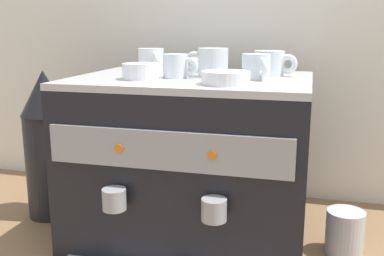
{
  "coord_description": "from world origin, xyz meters",
  "views": [
    {
      "loc": [
        0.31,
        -1.15,
        0.59
      ],
      "look_at": [
        0.0,
        0.0,
        0.32
      ],
      "focal_mm": 42.0,
      "sensor_mm": 36.0,
      "label": 1
    }
  ],
  "objects_px": {
    "ceramic_cup_3": "(177,66)",
    "ceramic_cup_4": "(271,63)",
    "ceramic_bowl_1": "(141,72)",
    "milk_pitcher": "(345,232)",
    "coffee_grinder": "(48,143)",
    "ceramic_bowl_0": "(226,78)",
    "ceramic_bowl_2": "(189,66)",
    "ceramic_cup_0": "(257,66)",
    "ceramic_cup_1": "(212,62)",
    "espresso_machine": "(192,160)",
    "ceramic_cup_2": "(151,59)"
  },
  "relations": [
    {
      "from": "ceramic_cup_3",
      "to": "ceramic_cup_4",
      "type": "xyz_separation_m",
      "value": [
        0.23,
        0.12,
        0.0
      ]
    },
    {
      "from": "ceramic_bowl_1",
      "to": "milk_pitcher",
      "type": "xyz_separation_m",
      "value": [
        0.53,
        0.08,
        -0.42
      ]
    },
    {
      "from": "coffee_grinder",
      "to": "milk_pitcher",
      "type": "height_order",
      "value": "coffee_grinder"
    },
    {
      "from": "ceramic_bowl_0",
      "to": "coffee_grinder",
      "type": "relative_size",
      "value": 0.25
    },
    {
      "from": "ceramic_cup_4",
      "to": "ceramic_bowl_2",
      "type": "distance_m",
      "value": 0.23
    },
    {
      "from": "ceramic_cup_4",
      "to": "ceramic_bowl_2",
      "type": "bearing_deg",
      "value": 177.49
    },
    {
      "from": "ceramic_bowl_0",
      "to": "ceramic_cup_4",
      "type": "bearing_deg",
      "value": 68.87
    },
    {
      "from": "milk_pitcher",
      "to": "ceramic_cup_0",
      "type": "bearing_deg",
      "value": -179.88
    },
    {
      "from": "coffee_grinder",
      "to": "ceramic_bowl_0",
      "type": "bearing_deg",
      "value": -15.26
    },
    {
      "from": "ceramic_cup_1",
      "to": "milk_pitcher",
      "type": "relative_size",
      "value": 1.01
    },
    {
      "from": "espresso_machine",
      "to": "coffee_grinder",
      "type": "distance_m",
      "value": 0.47
    },
    {
      "from": "ceramic_cup_2",
      "to": "ceramic_bowl_2",
      "type": "distance_m",
      "value": 0.14
    },
    {
      "from": "ceramic_cup_3",
      "to": "ceramic_bowl_0",
      "type": "height_order",
      "value": "ceramic_cup_3"
    },
    {
      "from": "ceramic_cup_1",
      "to": "coffee_grinder",
      "type": "distance_m",
      "value": 0.58
    },
    {
      "from": "ceramic_cup_1",
      "to": "ceramic_bowl_0",
      "type": "height_order",
      "value": "ceramic_cup_1"
    },
    {
      "from": "ceramic_cup_2",
      "to": "ceramic_cup_1",
      "type": "bearing_deg",
      "value": -31.22
    },
    {
      "from": "coffee_grinder",
      "to": "ceramic_cup_1",
      "type": "bearing_deg",
      "value": -1.37
    },
    {
      "from": "milk_pitcher",
      "to": "ceramic_bowl_1",
      "type": "bearing_deg",
      "value": -170.89
    },
    {
      "from": "milk_pitcher",
      "to": "ceramic_bowl_2",
      "type": "bearing_deg",
      "value": 168.12
    },
    {
      "from": "ceramic_cup_2",
      "to": "ceramic_bowl_2",
      "type": "xyz_separation_m",
      "value": [
        0.13,
        -0.05,
        -0.01
      ]
    },
    {
      "from": "ceramic_cup_1",
      "to": "ceramic_bowl_0",
      "type": "xyz_separation_m",
      "value": [
        0.07,
        -0.15,
        -0.02
      ]
    },
    {
      "from": "ceramic_bowl_0",
      "to": "milk_pitcher",
      "type": "bearing_deg",
      "value": 23.49
    },
    {
      "from": "ceramic_cup_0",
      "to": "ceramic_cup_4",
      "type": "bearing_deg",
      "value": 71.99
    },
    {
      "from": "ceramic_cup_2",
      "to": "ceramic_cup_4",
      "type": "distance_m",
      "value": 0.37
    },
    {
      "from": "ceramic_bowl_0",
      "to": "ceramic_bowl_2",
      "type": "xyz_separation_m",
      "value": [
        -0.15,
        0.22,
        0.01
      ]
    },
    {
      "from": "ceramic_cup_0",
      "to": "ceramic_cup_1",
      "type": "height_order",
      "value": "ceramic_cup_1"
    },
    {
      "from": "ceramic_cup_4",
      "to": "milk_pitcher",
      "type": "distance_m",
      "value": 0.49
    },
    {
      "from": "ceramic_cup_0",
      "to": "espresso_machine",
      "type": "bearing_deg",
      "value": -178.4
    },
    {
      "from": "ceramic_cup_1",
      "to": "ceramic_bowl_2",
      "type": "distance_m",
      "value": 0.11
    },
    {
      "from": "espresso_machine",
      "to": "ceramic_cup_4",
      "type": "distance_m",
      "value": 0.34
    },
    {
      "from": "milk_pitcher",
      "to": "ceramic_cup_2",
      "type": "bearing_deg",
      "value": 165.71
    },
    {
      "from": "ceramic_cup_2",
      "to": "ceramic_bowl_1",
      "type": "height_order",
      "value": "ceramic_cup_2"
    },
    {
      "from": "ceramic_cup_0",
      "to": "ceramic_cup_3",
      "type": "xyz_separation_m",
      "value": [
        -0.2,
        -0.03,
        -0.0
      ]
    },
    {
      "from": "ceramic_cup_1",
      "to": "ceramic_cup_3",
      "type": "distance_m",
      "value": 0.1
    },
    {
      "from": "ceramic_cup_3",
      "to": "milk_pitcher",
      "type": "bearing_deg",
      "value": 4.5
    },
    {
      "from": "ceramic_cup_1",
      "to": "milk_pitcher",
      "type": "bearing_deg",
      "value": -2.67
    },
    {
      "from": "ceramic_cup_2",
      "to": "ceramic_bowl_1",
      "type": "xyz_separation_m",
      "value": [
        0.06,
        -0.23,
        -0.01
      ]
    },
    {
      "from": "ceramic_bowl_0",
      "to": "espresso_machine",
      "type": "bearing_deg",
      "value": 132.64
    },
    {
      "from": "ceramic_bowl_1",
      "to": "ceramic_cup_0",
      "type": "bearing_deg",
      "value": 16.54
    },
    {
      "from": "ceramic_cup_0",
      "to": "milk_pitcher",
      "type": "distance_m",
      "value": 0.49
    },
    {
      "from": "espresso_machine",
      "to": "coffee_grinder",
      "type": "xyz_separation_m",
      "value": [
        -0.47,
        0.03,
        0.01
      ]
    },
    {
      "from": "ceramic_cup_0",
      "to": "ceramic_cup_2",
      "type": "relative_size",
      "value": 0.98
    },
    {
      "from": "ceramic_bowl_0",
      "to": "ceramic_bowl_1",
      "type": "bearing_deg",
      "value": 168.63
    },
    {
      "from": "ceramic_cup_4",
      "to": "milk_pitcher",
      "type": "xyz_separation_m",
      "value": [
        0.22,
        -0.08,
        -0.43
      ]
    },
    {
      "from": "ceramic_cup_4",
      "to": "ceramic_bowl_1",
      "type": "distance_m",
      "value": 0.35
    },
    {
      "from": "ceramic_cup_1",
      "to": "milk_pitcher",
      "type": "height_order",
      "value": "ceramic_cup_1"
    },
    {
      "from": "ceramic_bowl_2",
      "to": "milk_pitcher",
      "type": "distance_m",
      "value": 0.62
    },
    {
      "from": "ceramic_cup_0",
      "to": "ceramic_cup_2",
      "type": "distance_m",
      "value": 0.37
    },
    {
      "from": "ceramic_bowl_0",
      "to": "coffee_grinder",
      "type": "distance_m",
      "value": 0.65
    },
    {
      "from": "ceramic_cup_0",
      "to": "ceramic_cup_3",
      "type": "bearing_deg",
      "value": -170.28
    }
  ]
}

